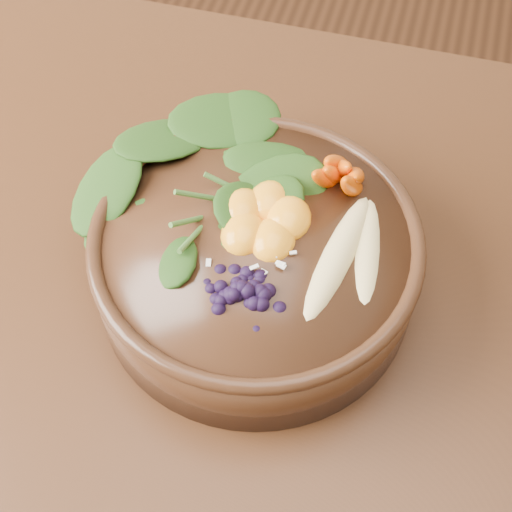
% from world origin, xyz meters
% --- Properties ---
extents(dining_table, '(1.60, 0.90, 0.75)m').
position_xyz_m(dining_table, '(0.00, 0.00, 0.66)').
color(dining_table, '#331C0C').
rests_on(dining_table, ground).
extents(stoneware_bowl, '(0.29, 0.29, 0.08)m').
position_xyz_m(stoneware_bowl, '(-0.16, 0.06, 0.79)').
color(stoneware_bowl, '#3C2415').
rests_on(stoneware_bowl, dining_table).
extents(kale_heap, '(0.19, 0.17, 0.04)m').
position_xyz_m(kale_heap, '(-0.21, 0.12, 0.85)').
color(kale_heap, '#264B17').
rests_on(kale_heap, stoneware_bowl).
extents(carrot_cluster, '(0.06, 0.06, 0.08)m').
position_xyz_m(carrot_cluster, '(-0.11, 0.14, 0.87)').
color(carrot_cluster, '#D85000').
rests_on(carrot_cluster, stoneware_bowl).
extents(banana_halves, '(0.07, 0.16, 0.03)m').
position_xyz_m(banana_halves, '(-0.08, 0.07, 0.84)').
color(banana_halves, '#E0CC84').
rests_on(banana_halves, stoneware_bowl).
extents(mandarin_cluster, '(0.09, 0.09, 0.03)m').
position_xyz_m(mandarin_cluster, '(-0.16, 0.08, 0.84)').
color(mandarin_cluster, orange).
rests_on(mandarin_cluster, stoneware_bowl).
extents(blueberry_pile, '(0.14, 0.10, 0.04)m').
position_xyz_m(blueberry_pile, '(-0.16, 0.00, 0.85)').
color(blueberry_pile, black).
rests_on(blueberry_pile, stoneware_bowl).
extents(coconut_flakes, '(0.09, 0.07, 0.01)m').
position_xyz_m(coconut_flakes, '(-0.16, 0.04, 0.83)').
color(coconut_flakes, white).
rests_on(coconut_flakes, stoneware_bowl).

